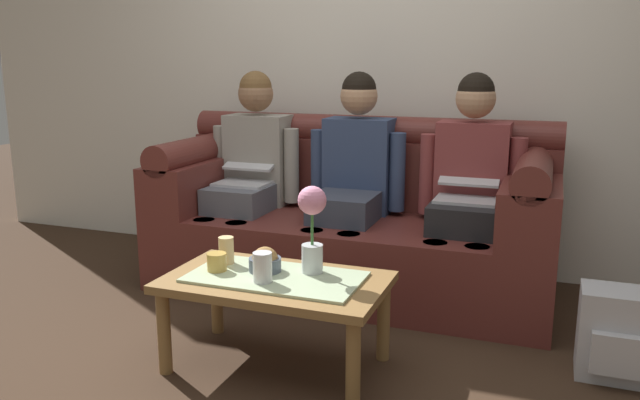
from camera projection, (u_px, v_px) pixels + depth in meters
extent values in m
plane|color=#382619|center=(267.00, 376.00, 2.62)|extent=(14.00, 14.00, 0.00)
cube|color=silver|center=(381.00, 32.00, 3.87)|extent=(6.00, 0.12, 2.90)
cube|color=maroon|center=(349.00, 254.00, 3.59)|extent=(2.20, 0.88, 0.42)
cube|color=maroon|center=(366.00, 173.00, 3.80)|extent=(2.20, 0.22, 0.40)
cylinder|color=maroon|center=(367.00, 131.00, 3.74)|extent=(2.20, 0.18, 0.18)
cube|color=maroon|center=(198.00, 182.00, 3.84)|extent=(0.28, 0.88, 0.28)
cylinder|color=maroon|center=(197.00, 152.00, 3.80)|extent=(0.18, 0.88, 0.18)
cube|color=maroon|center=(531.00, 207.00, 3.18)|extent=(0.28, 0.88, 0.28)
cylinder|color=maroon|center=(534.00, 171.00, 3.14)|extent=(0.18, 0.88, 0.18)
cube|color=#595B66|center=(241.00, 198.00, 3.69)|extent=(0.34, 0.40, 0.15)
cylinder|color=#595B66|center=(205.00, 256.00, 3.55)|extent=(0.12, 0.12, 0.42)
cylinder|color=#595B66|center=(237.00, 260.00, 3.48)|extent=(0.12, 0.12, 0.42)
cube|color=gray|center=(259.00, 159.00, 3.86)|extent=(0.38, 0.22, 0.54)
cylinder|color=gray|center=(222.00, 161.00, 3.91)|extent=(0.09, 0.09, 0.44)
cylinder|color=gray|center=(291.00, 166.00, 3.75)|extent=(0.09, 0.09, 0.44)
sphere|color=#936B4C|center=(256.00, 94.00, 3.76)|extent=(0.21, 0.21, 0.21)
sphere|color=brown|center=(256.00, 87.00, 3.75)|extent=(0.19, 0.19, 0.19)
cube|color=silver|center=(243.00, 184.00, 3.69)|extent=(0.31, 0.22, 0.02)
cube|color=silver|center=(253.00, 162.00, 3.79)|extent=(0.31, 0.21, 0.08)
cube|color=black|center=(252.00, 163.00, 3.79)|extent=(0.27, 0.18, 0.06)
cube|color=#383D4C|center=(346.00, 207.00, 3.47)|extent=(0.34, 0.40, 0.15)
cylinder|color=#383D4C|center=(312.00, 269.00, 3.33)|extent=(0.12, 0.12, 0.42)
cylinder|color=#383D4C|center=(348.00, 273.00, 3.26)|extent=(0.12, 0.12, 0.42)
cube|color=navy|center=(359.00, 165.00, 3.65)|extent=(0.38, 0.22, 0.54)
cylinder|color=navy|center=(319.00, 167.00, 3.69)|extent=(0.09, 0.09, 0.44)
cylinder|color=navy|center=(397.00, 172.00, 3.53)|extent=(0.09, 0.09, 0.44)
sphere|color=tan|center=(359.00, 96.00, 3.54)|extent=(0.21, 0.21, 0.21)
sphere|color=black|center=(359.00, 89.00, 3.53)|extent=(0.19, 0.19, 0.19)
cube|color=#232326|center=(464.00, 217.00, 3.25)|extent=(0.34, 0.40, 0.15)
cylinder|color=#232326|center=(434.00, 283.00, 3.11)|extent=(0.12, 0.12, 0.42)
cylinder|color=#232326|center=(475.00, 288.00, 3.04)|extent=(0.12, 0.12, 0.42)
cube|color=brown|center=(472.00, 172.00, 3.43)|extent=(0.38, 0.22, 0.54)
cylinder|color=brown|center=(428.00, 174.00, 3.48)|extent=(0.09, 0.09, 0.44)
cylinder|color=brown|center=(517.00, 180.00, 3.32)|extent=(0.09, 0.09, 0.44)
sphere|color=tan|center=(476.00, 99.00, 3.32)|extent=(0.21, 0.21, 0.21)
sphere|color=black|center=(476.00, 91.00, 3.32)|extent=(0.19, 0.19, 0.19)
cube|color=silver|center=(466.00, 200.00, 3.25)|extent=(0.31, 0.22, 0.02)
cube|color=silver|center=(471.00, 175.00, 3.36)|extent=(0.31, 0.20, 0.09)
cube|color=black|center=(470.00, 176.00, 3.36)|extent=(0.27, 0.17, 0.07)
cube|color=olive|center=(276.00, 282.00, 2.64)|extent=(0.92, 0.54, 0.04)
cube|color=#B2C69E|center=(275.00, 277.00, 2.63)|extent=(0.72, 0.38, 0.01)
cylinder|color=olive|center=(164.00, 333.00, 2.62)|extent=(0.06, 0.06, 0.36)
cylinder|color=olive|center=(353.00, 365.00, 2.34)|extent=(0.06, 0.06, 0.36)
cylinder|color=olive|center=(217.00, 296.00, 3.02)|extent=(0.06, 0.06, 0.36)
cylinder|color=olive|center=(383.00, 321.00, 2.74)|extent=(0.06, 0.06, 0.36)
cylinder|color=silver|center=(312.00, 259.00, 2.66)|extent=(0.09, 0.09, 0.12)
cylinder|color=#3D7538|center=(312.00, 228.00, 2.63)|extent=(0.01, 0.01, 0.15)
sphere|color=pink|center=(312.00, 200.00, 2.60)|extent=(0.12, 0.12, 0.12)
cylinder|color=#4C5666|center=(265.00, 264.00, 2.68)|extent=(0.14, 0.14, 0.06)
sphere|color=olive|center=(265.00, 260.00, 2.67)|extent=(0.11, 0.11, 0.11)
cylinder|color=#DBB77A|center=(226.00, 250.00, 2.78)|extent=(0.07, 0.07, 0.12)
cylinder|color=gold|center=(217.00, 262.00, 2.68)|extent=(0.08, 0.08, 0.08)
cylinder|color=silver|center=(263.00, 267.00, 2.54)|extent=(0.08, 0.08, 0.12)
cube|color=#B7B7BC|center=(618.00, 334.00, 2.58)|extent=(0.31, 0.21, 0.37)
cube|color=#B7B7BC|center=(620.00, 356.00, 2.48)|extent=(0.22, 0.05, 0.17)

